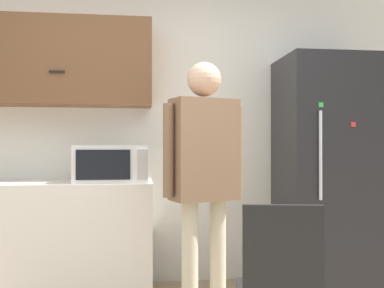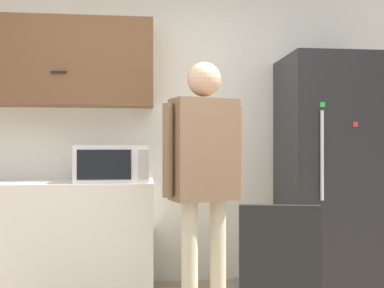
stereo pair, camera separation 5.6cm
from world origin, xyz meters
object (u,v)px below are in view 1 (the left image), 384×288
Objects in this scene: microwave at (112,164)px; person at (204,163)px; chair at (280,285)px; refrigerator at (329,173)px.

person is (0.64, -0.51, 0.03)m from microwave.
person is 1.93× the size of chair.
microwave is at bearing -178.41° from refrigerator.
chair is at bearing -122.81° from refrigerator.
microwave is at bearing 122.83° from person.
microwave is 0.82m from person.
microwave is 1.78m from refrigerator.
refrigerator reaches higher than chair.
chair is at bearing -90.49° from person.
refrigerator reaches higher than microwave.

